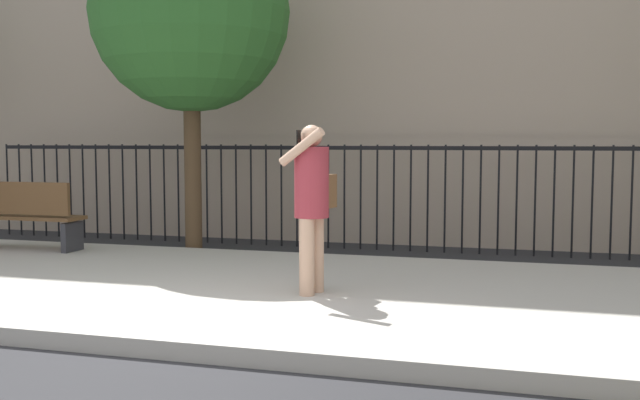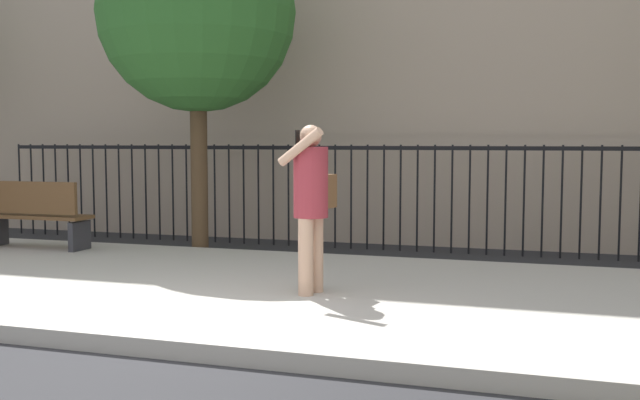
# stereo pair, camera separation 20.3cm
# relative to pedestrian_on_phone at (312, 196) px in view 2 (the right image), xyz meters

# --- Properties ---
(ground_plane) EXTENTS (60.00, 60.00, 0.00)m
(ground_plane) POSITION_rel_pedestrian_on_phone_xyz_m (-0.78, -1.96, -1.11)
(ground_plane) COLOR #28282B
(sidewalk) EXTENTS (28.00, 4.40, 0.15)m
(sidewalk) POSITION_rel_pedestrian_on_phone_xyz_m (-0.78, 0.24, -1.04)
(sidewalk) COLOR #B2ADA3
(sidewalk) RESTS_ON ground
(iron_fence) EXTENTS (12.03, 0.04, 1.60)m
(iron_fence) POSITION_rel_pedestrian_on_phone_xyz_m (-0.78, 3.94, -0.09)
(iron_fence) COLOR black
(iron_fence) RESTS_ON ground
(pedestrian_on_phone) EXTENTS (0.49, 0.70, 1.66)m
(pedestrian_on_phone) POSITION_rel_pedestrian_on_phone_xyz_m (0.00, 0.00, 0.00)
(pedestrian_on_phone) COLOR tan
(pedestrian_on_phone) RESTS_ON sidewalk
(street_bench) EXTENTS (1.60, 0.45, 0.95)m
(street_bench) POSITION_rel_pedestrian_on_phone_xyz_m (-4.63, 1.62, -0.46)
(street_bench) COLOR brown
(street_bench) RESTS_ON sidewalk
(street_tree_far) EXTENTS (2.79, 2.79, 4.85)m
(street_tree_far) POSITION_rel_pedestrian_on_phone_xyz_m (-2.56, 2.62, 2.33)
(street_tree_far) COLOR #4C3823
(street_tree_far) RESTS_ON ground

